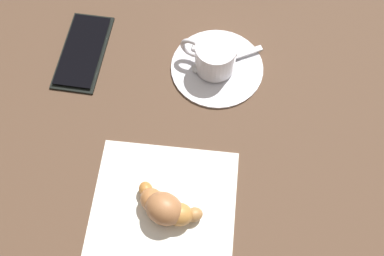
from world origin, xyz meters
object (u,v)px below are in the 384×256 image
(saucer, at_px, (217,67))
(croissant, at_px, (165,208))
(espresso_cup, at_px, (214,56))
(sugar_packet, at_px, (216,48))
(napkin, at_px, (163,208))
(teaspoon, at_px, (215,63))
(cell_phone, at_px, (83,51))

(saucer, relative_size, croissant, 1.42)
(saucer, height_order, croissant, croissant)
(espresso_cup, height_order, sugar_packet, espresso_cup)
(sugar_packet, xyz_separation_m, napkin, (0.26, 0.03, -0.01))
(espresso_cup, distance_m, teaspoon, 0.02)
(saucer, relative_size, napkin, 0.75)
(espresso_cup, height_order, cell_phone, espresso_cup)
(teaspoon, distance_m, napkin, 0.24)
(saucer, height_order, teaspoon, teaspoon)
(saucer, height_order, espresso_cup, espresso_cup)
(saucer, distance_m, teaspoon, 0.01)
(teaspoon, height_order, sugar_packet, teaspoon)
(teaspoon, height_order, croissant, croissant)
(teaspoon, xyz_separation_m, sugar_packet, (-0.03, -0.01, 0.00))
(saucer, xyz_separation_m, croissant, (0.24, 0.02, 0.02))
(cell_phone, bearing_deg, croissant, 50.72)
(napkin, xyz_separation_m, croissant, (0.00, 0.01, 0.02))
(sugar_packet, height_order, napkin, sugar_packet)
(sugar_packet, height_order, croissant, croissant)
(teaspoon, relative_size, napkin, 0.50)
(teaspoon, distance_m, cell_phone, 0.21)
(espresso_cup, relative_size, napkin, 0.46)
(espresso_cup, distance_m, napkin, 0.24)
(sugar_packet, relative_size, napkin, 0.37)
(napkin, distance_m, cell_phone, 0.29)
(espresso_cup, xyz_separation_m, sugar_packet, (-0.03, -0.01, -0.02))
(napkin, bearing_deg, espresso_cup, -175.58)
(saucer, relative_size, espresso_cup, 1.63)
(teaspoon, xyz_separation_m, cell_phone, (0.06, -0.20, -0.01))
(espresso_cup, bearing_deg, croissant, 5.85)
(espresso_cup, distance_m, croissant, 0.24)
(sugar_packet, bearing_deg, espresso_cup, 91.69)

